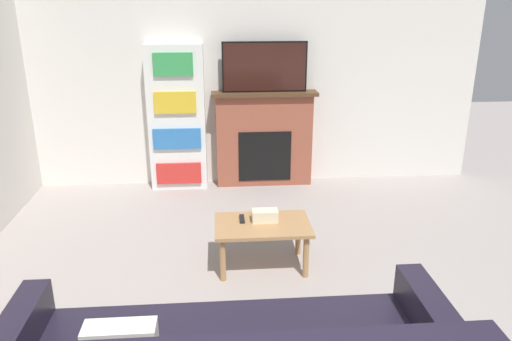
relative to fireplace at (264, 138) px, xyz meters
The scene contains 7 objects.
wall_back 0.84m from the fireplace, 155.37° to the left, with size 5.89×0.06×2.70m.
fireplace is the anchor object (origin of this frame).
tv 0.87m from the fireplace, 90.00° to the right, with size 0.99×0.03×0.58m.
coffee_table 2.06m from the fireplace, 95.74° to the right, with size 0.81×0.52×0.41m.
tissue_box 1.99m from the fireplace, 95.18° to the right, with size 0.22×0.12×0.10m.
remote_control 1.99m from the fireplace, 100.87° to the right, with size 0.04×0.15×0.02m.
bookshelf 1.08m from the fireplace, behind, with size 0.67×0.29×1.73m.
Camera 1 is at (-0.25, -1.46, 2.25)m, focal length 35.00 mm.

